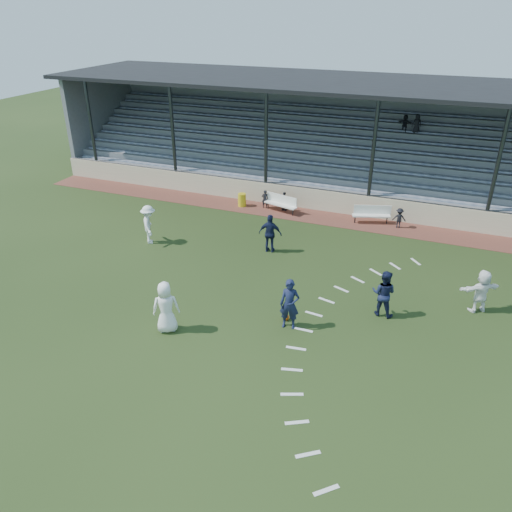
{
  "coord_description": "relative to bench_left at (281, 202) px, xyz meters",
  "views": [
    {
      "loc": [
        6.71,
        -14.52,
        10.71
      ],
      "look_at": [
        0.0,
        2.5,
        1.3
      ],
      "focal_mm": 35.0,
      "sensor_mm": 36.0,
      "label": 1
    }
  ],
  "objects": [
    {
      "name": "ground",
      "position": [
        1.64,
        -10.52,
        -0.58
      ],
      "size": [
        90.0,
        90.0,
        0.0
      ],
      "primitive_type": "plane",
      "color": "#223315",
      "rests_on": "ground"
    },
    {
      "name": "cinder_track",
      "position": [
        1.64,
        -0.02,
        -0.57
      ],
      "size": [
        34.0,
        2.0,
        0.02
      ],
      "primitive_type": "cube",
      "color": "brown",
      "rests_on": "ground"
    },
    {
      "name": "retaining_wall",
      "position": [
        1.64,
        1.03,
        0.02
      ],
      "size": [
        34.0,
        0.18,
        1.2
      ],
      "primitive_type": "cube",
      "color": "beige",
      "rests_on": "ground"
    },
    {
      "name": "bench_left",
      "position": [
        0.0,
        0.0,
        0.0
      ],
      "size": [
        2.03,
        0.98,
        0.95
      ],
      "rotation": [
        0.0,
        0.0,
        -0.27
      ],
      "color": "white",
      "rests_on": "cinder_track"
    },
    {
      "name": "bench_right",
      "position": [
        5.04,
        0.29,
        0.0
      ],
      "size": [
        2.02,
        1.08,
        0.95
      ],
      "rotation": [
        0.0,
        0.0,
        0.33
      ],
      "color": "white",
      "rests_on": "cinder_track"
    },
    {
      "name": "trash_bin",
      "position": [
        -2.38,
        -0.05,
        -0.19
      ],
      "size": [
        0.47,
        0.47,
        0.75
      ],
      "primitive_type": "cylinder",
      "color": "gold",
      "rests_on": "cinder_track"
    },
    {
      "name": "football",
      "position": [
        3.69,
        -10.15,
        -0.47
      ],
      "size": [
        0.24,
        0.24,
        0.24
      ],
      "primitive_type": "sphere",
      "color": "#E4560D",
      "rests_on": "ground"
    },
    {
      "name": "player_white_lead",
      "position": [
        -0.11,
        -12.33,
        0.4
      ],
      "size": [
        1.15,
        1.03,
        1.97
      ],
      "primitive_type": "imported",
      "rotation": [
        0.0,
        0.0,
        3.67
      ],
      "color": "white",
      "rests_on": "ground"
    },
    {
      "name": "player_navy_lead",
      "position": [
        3.92,
        -10.52,
        0.39
      ],
      "size": [
        0.78,
        0.57,
        1.95
      ],
      "primitive_type": "imported",
      "rotation": [
        0.0,
        0.0,
        0.16
      ],
      "color": "#161C3C",
      "rests_on": "ground"
    },
    {
      "name": "player_navy_mid",
      "position": [
        6.94,
        -8.44,
        0.35
      ],
      "size": [
        0.97,
        0.79,
        1.86
      ],
      "primitive_type": "imported",
      "rotation": [
        0.0,
        0.0,
        3.05
      ],
      "color": "#161C3C",
      "rests_on": "ground"
    },
    {
      "name": "player_white_wing",
      "position": [
        -4.69,
        -6.19,
        0.38
      ],
      "size": [
        1.28,
        1.43,
        1.93
      ],
      "primitive_type": "imported",
      "rotation": [
        0.0,
        0.0,
        2.14
      ],
      "color": "white",
      "rests_on": "ground"
    },
    {
      "name": "player_navy_wing",
      "position": [
        1.15,
        -4.96,
        0.35
      ],
      "size": [
        1.14,
        0.56,
        1.87
      ],
      "primitive_type": "imported",
      "rotation": [
        0.0,
        0.0,
        3.24
      ],
      "color": "#161C3C",
      "rests_on": "ground"
    },
    {
      "name": "player_white_back",
      "position": [
        10.36,
        -6.83,
        0.29
      ],
      "size": [
        1.65,
        1.3,
        1.75
      ],
      "primitive_type": "imported",
      "rotation": [
        0.0,
        0.0,
        3.7
      ],
      "color": "white",
      "rests_on": "ground"
    },
    {
      "name": "sub_left_near",
      "position": [
        -1.06,
        0.22,
        -0.04
      ],
      "size": [
        0.45,
        0.39,
        1.05
      ],
      "primitive_type": "imported",
      "rotation": [
        0.0,
        0.0,
        3.58
      ],
      "color": "black",
      "rests_on": "cinder_track"
    },
    {
      "name": "sub_left_far",
      "position": [
        0.13,
        0.16,
        -0.01
      ],
      "size": [
        0.69,
        0.4,
        1.11
      ],
      "primitive_type": "imported",
      "rotation": [
        0.0,
        0.0,
        2.93
      ],
      "color": "black",
      "rests_on": "cinder_track"
    },
    {
      "name": "sub_right",
      "position": [
        6.48,
        0.13,
        -0.03
      ],
      "size": [
        0.74,
        0.49,
        1.07
      ],
      "primitive_type": "imported",
      "rotation": [
        0.0,
        0.0,
        3.28
      ],
      "color": "black",
      "rests_on": "cinder_track"
    },
    {
      "name": "grandstand",
      "position": [
        1.64,
        5.75,
        1.62
      ],
      "size": [
        34.6,
        9.0,
        6.61
      ],
      "color": "gray",
      "rests_on": "ground"
    },
    {
      "name": "penalty_arc",
      "position": [
        5.76,
        -10.52,
        -0.58
      ],
      "size": [
        3.89,
        14.63,
        0.01
      ],
      "color": "silver",
      "rests_on": "ground"
    }
  ]
}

